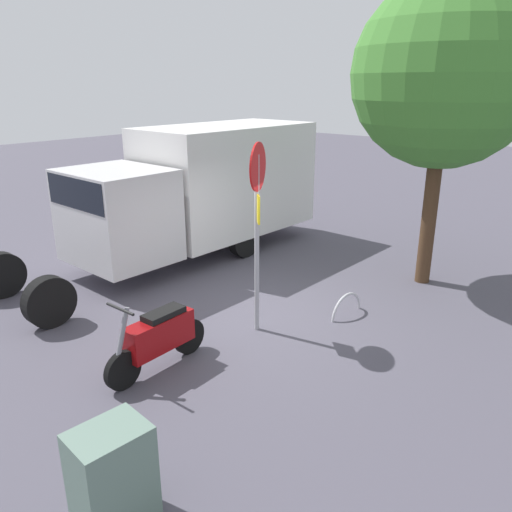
{
  "coord_description": "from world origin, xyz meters",
  "views": [
    {
      "loc": [
        6.49,
        5.41,
        4.0
      ],
      "look_at": [
        -0.27,
        -0.27,
        0.94
      ],
      "focal_mm": 35.3,
      "sensor_mm": 36.0,
      "label": 1
    }
  ],
  "objects": [
    {
      "name": "bike_rack_hoop",
      "position": [
        -0.91,
        1.33,
        0.0
      ],
      "size": [
        0.85,
        0.14,
        0.85
      ],
      "primitive_type": "torus",
      "rotation": [
        1.57,
        0.0,
        -0.1
      ],
      "color": "#B7B7BC",
      "rests_on": "ground"
    },
    {
      "name": "box_truck_near",
      "position": [
        -1.69,
        -3.2,
        1.65
      ],
      "size": [
        8.03,
        2.37,
        3.02
      ],
      "rotation": [
        0.0,
        0.0,
        -0.02
      ],
      "color": "black",
      "rests_on": "ground"
    },
    {
      "name": "stop_sign",
      "position": [
        0.56,
        0.46,
        2.1
      ],
      "size": [
        0.71,
        0.33,
        3.15
      ],
      "color": "#9E9EA3",
      "rests_on": "ground"
    },
    {
      "name": "ground_plane",
      "position": [
        0.0,
        0.0,
        0.0
      ],
      "size": [
        60.0,
        60.0,
        0.0
      ],
      "primitive_type": "plane",
      "color": "#4B4854"
    },
    {
      "name": "motorcycle",
      "position": [
        2.42,
        0.16,
        0.52
      ],
      "size": [
        1.81,
        0.55,
        1.2
      ],
      "rotation": [
        0.0,
        0.0,
        0.02
      ],
      "color": "black",
      "rests_on": "ground"
    },
    {
      "name": "street_tree",
      "position": [
        -3.38,
        1.72,
        4.13
      ],
      "size": [
        3.51,
        3.51,
        5.9
      ],
      "color": "#47301E",
      "rests_on": "ground"
    },
    {
      "name": "utility_cabinet",
      "position": [
        4.48,
        1.98,
        0.52
      ],
      "size": [
        0.74,
        0.59,
        1.04
      ],
      "primitive_type": "cube",
      "rotation": [
        0.0,
        0.0,
        -0.09
      ],
      "color": "slate",
      "rests_on": "ground"
    }
  ]
}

